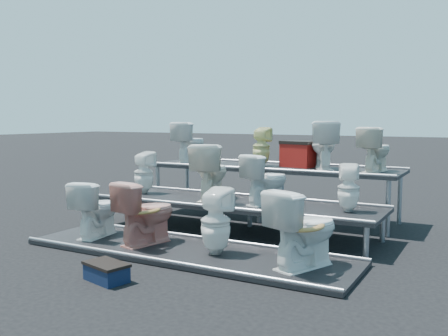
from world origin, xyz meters
The scene contains 18 objects.
ground centered at (0.00, 0.00, 0.00)m, with size 80.00×80.00×0.00m, color black.
tier_front centered at (0.00, -1.30, 0.03)m, with size 4.20×1.20×0.06m, color black.
tier_mid centered at (0.00, 0.00, 0.23)m, with size 4.20×1.20×0.46m, color black.
tier_back centered at (0.00, 1.30, 0.43)m, with size 4.20×1.20×0.86m, color black.
toilet_0 centered at (-1.45, -1.30, 0.44)m, with size 0.43×0.75×0.76m, color white.
toilet_1 centered at (-0.61, -1.30, 0.47)m, with size 0.45×0.80×0.81m, color tan.
toilet_2 centered at (0.41, -1.30, 0.45)m, with size 0.35×0.36×0.79m, color white.
toilet_3 centered at (1.50, -1.30, 0.49)m, with size 0.48×0.84×0.85m, color white.
toilet_4 centered at (-1.65, 0.00, 0.80)m, with size 0.30×0.31×0.67m, color white.
toilet_5 centered at (-0.42, 0.00, 0.88)m, with size 0.46×0.82×0.83m, color silver.
toilet_6 centered at (0.48, 0.00, 0.81)m, with size 0.39×0.69×0.71m, color white.
toilet_7 centered at (1.63, 0.00, 0.77)m, with size 0.28×0.28×0.62m, color white.
toilet_8 centered at (-1.61, 1.30, 1.22)m, with size 0.41×0.72×0.73m, color white.
toilet_9 centered at (-0.18, 1.30, 1.19)m, with size 0.29×0.30×0.65m, color beige.
toilet_10 centered at (0.88, 1.30, 1.24)m, with size 0.42×0.74×0.76m, color white.
toilet_11 centered at (1.68, 1.30, 1.20)m, with size 0.38×0.66×0.67m, color silver.
red_crate centered at (0.44, 1.46, 1.05)m, with size 0.52×0.42×0.38m, color maroon.
step_stool centered at (-0.17, -2.54, 0.08)m, with size 0.45×0.27×0.16m, color black.
Camera 1 is at (3.27, -6.32, 1.67)m, focal length 40.00 mm.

